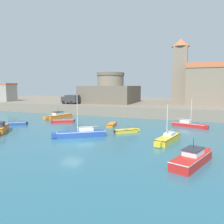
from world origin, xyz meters
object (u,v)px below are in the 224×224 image
(dinghy_yellow_3, at_px, (126,131))
(truck_on_quay, at_px, (70,99))
(motorboat_red_9, at_px, (193,158))
(sailboat_blue_2, at_px, (81,133))
(dinghy_blue_6, at_px, (17,123))
(sailboat_yellow_1, at_px, (168,138))
(church, at_px, (202,82))
(sailboat_red_4, at_px, (189,124))
(fortress, at_px, (111,92))
(motorboat_orange_0, at_px, (58,116))
(dinghy_orange_5, at_px, (112,124))
(harbor_shed_near_wharf, at_px, (3,92))
(dinghy_red_7, at_px, (63,121))

(dinghy_yellow_3, bearing_deg, truck_on_quay, 138.63)
(motorboat_red_9, height_order, truck_on_quay, truck_on_quay)
(sailboat_blue_2, xyz_separation_m, dinghy_blue_6, (-14.69, 3.89, -0.17))
(sailboat_yellow_1, height_order, church, church)
(sailboat_yellow_1, distance_m, sailboat_blue_2, 11.17)
(sailboat_blue_2, height_order, sailboat_red_4, sailboat_blue_2)
(sailboat_red_4, relative_size, truck_on_quay, 1.35)
(sailboat_yellow_1, xyz_separation_m, dinghy_yellow_3, (-6.20, 3.33, -0.16))
(dinghy_yellow_3, bearing_deg, fortress, 115.79)
(motorboat_orange_0, height_order, sailboat_yellow_1, sailboat_yellow_1)
(motorboat_red_9, xyz_separation_m, church, (1.49, 41.64, 7.13))
(truck_on_quay, bearing_deg, dinghy_orange_5, -39.49)
(harbor_shed_near_wharf, distance_m, truck_on_quay, 24.53)
(church, relative_size, fortress, 1.20)
(sailboat_blue_2, distance_m, motorboat_red_9, 15.08)
(sailboat_red_4, bearing_deg, sailboat_blue_2, -135.95)
(dinghy_yellow_3, bearing_deg, harbor_shed_near_wharf, 155.99)
(motorboat_orange_0, height_order, church, church)
(motorboat_orange_0, relative_size, dinghy_red_7, 1.60)
(sailboat_red_4, relative_size, dinghy_blue_6, 1.69)
(sailboat_blue_2, xyz_separation_m, truck_on_quay, (-15.31, 22.46, 3.01))
(dinghy_yellow_3, bearing_deg, church, 71.35)
(dinghy_orange_5, height_order, motorboat_red_9, motorboat_red_9)
(truck_on_quay, bearing_deg, dinghy_yellow_3, -41.37)
(motorboat_orange_0, distance_m, harbor_shed_near_wharf, 29.49)
(dinghy_orange_5, xyz_separation_m, dinghy_red_7, (-9.60, -0.06, 0.08))
(motorboat_orange_0, bearing_deg, dinghy_blue_6, -101.45)
(motorboat_orange_0, distance_m, dinghy_red_7, 5.98)
(truck_on_quay, bearing_deg, motorboat_red_9, -43.78)
(sailboat_blue_2, distance_m, truck_on_quay, 27.35)
(motorboat_orange_0, bearing_deg, truck_on_quay, 105.65)
(dinghy_yellow_3, bearing_deg, motorboat_red_9, -48.52)
(dinghy_orange_5, relative_size, harbor_shed_near_wharf, 0.57)
(sailboat_red_4, bearing_deg, harbor_shed_near_wharf, 167.41)
(sailboat_blue_2, bearing_deg, sailboat_yellow_1, 6.90)
(sailboat_yellow_1, xyz_separation_m, fortress, (-18.80, 29.40, 4.68))
(sailboat_yellow_1, height_order, dinghy_yellow_3, sailboat_yellow_1)
(sailboat_red_4, distance_m, motorboat_red_9, 18.37)
(sailboat_red_4, distance_m, fortress, 27.96)
(dinghy_orange_5, height_order, church, church)
(sailboat_yellow_1, relative_size, church, 0.38)
(dinghy_orange_5, xyz_separation_m, dinghy_blue_6, (-15.60, -5.20, 0.06))
(dinghy_yellow_3, distance_m, harbor_shed_near_wharf, 49.05)
(fortress, bearing_deg, sailboat_blue_2, -75.93)
(dinghy_orange_5, xyz_separation_m, harbor_shed_near_wharf, (-40.62, 15.44, 4.71))
(dinghy_orange_5, bearing_deg, sailboat_blue_2, -95.75)
(motorboat_orange_0, bearing_deg, sailboat_yellow_1, -26.78)
(dinghy_blue_6, relative_size, dinghy_red_7, 0.84)
(dinghy_orange_5, xyz_separation_m, fortress, (-8.62, 21.65, 4.87))
(dinghy_red_7, relative_size, fortress, 0.30)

